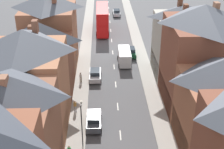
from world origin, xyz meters
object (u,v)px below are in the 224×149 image
(car_near_blue, at_px, (95,74))
(pedestrian_mid_right, at_px, (75,106))
(car_mid_black, at_px, (94,120))
(car_parked_left_b, at_px, (130,52))
(pedestrian_far_left, at_px, (81,77))
(delivery_van, at_px, (124,56))
(car_near_silver, at_px, (117,13))
(street_lamp, at_px, (82,123))
(double_decker_bus_lead, at_px, (102,19))

(car_near_blue, xyz_separation_m, pedestrian_mid_right, (-2.44, -8.91, 0.19))
(car_mid_black, xyz_separation_m, car_parked_left_b, (6.20, 20.36, -0.02))
(pedestrian_far_left, bearing_deg, delivery_van, 43.10)
(car_near_silver, relative_size, delivery_van, 0.80)
(pedestrian_far_left, relative_size, street_lamp, 0.29)
(pedestrian_far_left, xyz_separation_m, street_lamp, (1.00, -14.46, 2.21))
(car_mid_black, height_order, delivery_van, delivery_van)
(street_lamp, bearing_deg, car_near_blue, 85.76)
(double_decker_bus_lead, relative_size, pedestrian_mid_right, 6.71)
(pedestrian_mid_right, height_order, pedestrian_far_left, same)
(delivery_van, height_order, pedestrian_far_left, delivery_van)
(car_near_blue, distance_m, car_near_silver, 33.40)
(double_decker_bus_lead, distance_m, pedestrian_mid_right, 30.97)
(car_near_silver, distance_m, pedestrian_mid_right, 42.58)
(car_near_silver, height_order, car_parked_left_b, car_parked_left_b)
(car_near_blue, xyz_separation_m, delivery_van, (4.90, 5.53, 0.50))
(car_parked_left_b, distance_m, pedestrian_mid_right, 19.44)
(street_lamp, bearing_deg, pedestrian_far_left, 93.96)
(car_near_silver, bearing_deg, car_parked_left_b, -86.97)
(double_decker_bus_lead, bearing_deg, pedestrian_far_left, -98.56)
(double_decker_bus_lead, bearing_deg, car_near_blue, -93.39)
(car_mid_black, bearing_deg, delivery_van, 74.26)
(double_decker_bus_lead, relative_size, car_mid_black, 2.68)
(car_mid_black, bearing_deg, street_lamp, -107.41)
(pedestrian_far_left, bearing_deg, pedestrian_mid_right, -92.12)
(car_near_silver, bearing_deg, car_mid_black, -96.23)
(car_near_silver, bearing_deg, street_lamp, -97.10)
(car_parked_left_b, height_order, delivery_van, delivery_van)
(double_decker_bus_lead, bearing_deg, street_lamp, -93.74)
(car_near_silver, xyz_separation_m, pedestrian_far_left, (-7.05, -34.11, 0.23))
(double_decker_bus_lead, height_order, street_lamp, street_lamp)
(car_near_blue, bearing_deg, car_mid_black, -90.00)
(car_mid_black, distance_m, car_parked_left_b, 21.28)
(car_parked_left_b, height_order, pedestrian_mid_right, pedestrian_mid_right)
(car_mid_black, xyz_separation_m, pedestrian_mid_right, (-2.44, 2.95, 0.18))
(car_parked_left_b, relative_size, delivery_van, 0.73)
(delivery_van, bearing_deg, double_decker_bus_lead, 102.52)
(car_near_blue, height_order, pedestrian_far_left, pedestrian_far_left)
(car_mid_black, relative_size, street_lamp, 0.73)
(car_near_blue, bearing_deg, car_near_silver, 81.56)
(car_near_silver, height_order, delivery_van, delivery_van)
(car_parked_left_b, bearing_deg, street_lamp, -107.01)
(double_decker_bus_lead, xyz_separation_m, car_mid_black, (-1.29, -33.65, -1.96))
(delivery_van, distance_m, pedestrian_far_left, 9.66)
(car_parked_left_b, height_order, street_lamp, street_lamp)
(car_mid_black, relative_size, pedestrian_mid_right, 2.50)
(delivery_van, bearing_deg, car_near_silver, 90.00)
(double_decker_bus_lead, height_order, delivery_van, double_decker_bus_lead)
(car_near_blue, xyz_separation_m, street_lamp, (-1.15, -15.52, 2.40))
(car_near_blue, height_order, delivery_van, delivery_van)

